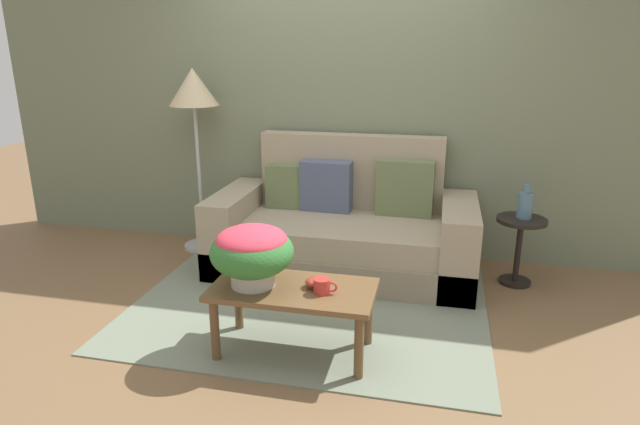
% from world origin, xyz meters
% --- Properties ---
extents(ground_plane, '(14.00, 14.00, 0.00)m').
position_xyz_m(ground_plane, '(0.00, 0.00, 0.00)').
color(ground_plane, brown).
extents(wall_back, '(6.40, 0.12, 2.94)m').
position_xyz_m(wall_back, '(0.00, 1.23, 1.47)').
color(wall_back, slate).
rests_on(wall_back, ground).
extents(area_rug, '(2.45, 1.93, 0.01)m').
position_xyz_m(area_rug, '(0.00, 0.02, 0.01)').
color(area_rug, gray).
rests_on(area_rug, ground).
extents(couch, '(2.07, 0.95, 1.06)m').
position_xyz_m(couch, '(0.11, 0.72, 0.32)').
color(couch, gray).
rests_on(couch, ground).
extents(coffee_table, '(0.95, 0.49, 0.43)m').
position_xyz_m(coffee_table, '(0.06, -0.60, 0.36)').
color(coffee_table, brown).
rests_on(coffee_table, ground).
extents(side_table, '(0.37, 0.37, 0.53)m').
position_xyz_m(side_table, '(1.47, 0.73, 0.37)').
color(side_table, black).
rests_on(side_table, ground).
extents(floor_lamp, '(0.42, 0.42, 1.59)m').
position_xyz_m(floor_lamp, '(-1.22, 0.92, 1.33)').
color(floor_lamp, '#B2B2B7').
rests_on(floor_lamp, ground).
extents(potted_plant, '(0.48, 0.48, 0.36)m').
position_xyz_m(potted_plant, '(-0.18, -0.62, 0.64)').
color(potted_plant, '#B7B2A8').
rests_on(potted_plant, coffee_table).
extents(coffee_mug, '(0.14, 0.09, 0.09)m').
position_xyz_m(coffee_mug, '(0.24, -0.64, 0.47)').
color(coffee_mug, red).
rests_on(coffee_mug, coffee_table).
extents(snack_bowl, '(0.11, 0.11, 0.06)m').
position_xyz_m(snack_bowl, '(0.18, -0.58, 0.46)').
color(snack_bowl, '#B2382D').
rests_on(snack_bowl, coffee_table).
extents(table_vase, '(0.11, 0.11, 0.26)m').
position_xyz_m(table_vase, '(1.48, 0.74, 0.63)').
color(table_vase, slate).
rests_on(table_vase, side_table).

